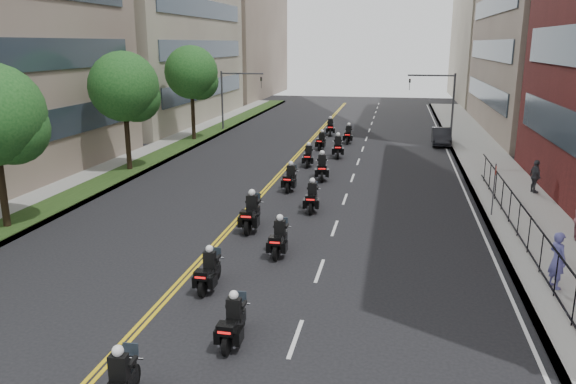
% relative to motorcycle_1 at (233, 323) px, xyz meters
% --- Properties ---
extents(sidewalk_right, '(4.00, 90.00, 0.15)m').
position_rel_motorcycle_1_xyz_m(sidewalk_right, '(10.46, 20.55, -0.53)').
color(sidewalk_right, gray).
rests_on(sidewalk_right, ground).
extents(sidewalk_left, '(4.00, 90.00, 0.15)m').
position_rel_motorcycle_1_xyz_m(sidewalk_left, '(-13.54, 20.55, -0.53)').
color(sidewalk_left, gray).
rests_on(sidewalk_left, ground).
extents(grass_strip, '(2.00, 90.00, 0.04)m').
position_rel_motorcycle_1_xyz_m(grass_strip, '(-12.74, 20.55, -0.43)').
color(grass_strip, '#1D3513').
rests_on(grass_strip, sidewalk_left).
extents(building_right_far, '(15.00, 28.00, 26.00)m').
position_rel_motorcycle_1_xyz_m(building_right_far, '(19.96, 73.55, 12.40)').
color(building_right_far, gray).
rests_on(building_right_far, ground).
extents(building_left_far, '(16.00, 28.00, 26.00)m').
position_rel_motorcycle_1_xyz_m(building_left_far, '(-23.54, 73.55, 12.40)').
color(building_left_far, '#796659').
rests_on(building_left_far, ground).
extents(iron_fence, '(0.05, 28.00, 1.50)m').
position_rel_motorcycle_1_xyz_m(iron_fence, '(9.46, 7.55, 0.30)').
color(iron_fence, black).
rests_on(iron_fence, sidewalk_right).
extents(street_trees, '(4.40, 38.40, 7.98)m').
position_rel_motorcycle_1_xyz_m(street_trees, '(-12.58, 14.15, 4.53)').
color(street_trees, black).
rests_on(street_trees, ground).
extents(traffic_signal_right, '(4.09, 0.20, 5.60)m').
position_rel_motorcycle_1_xyz_m(traffic_signal_right, '(8.00, 37.55, 3.10)').
color(traffic_signal_right, '#3F3F44').
rests_on(traffic_signal_right, ground).
extents(traffic_signal_left, '(4.09, 0.20, 5.60)m').
position_rel_motorcycle_1_xyz_m(traffic_signal_left, '(-11.07, 37.55, 3.10)').
color(traffic_signal_left, '#3F3F44').
rests_on(traffic_signal_left, ground).
extents(motorcycle_1, '(0.47, 2.06, 1.52)m').
position_rel_motorcycle_1_xyz_m(motorcycle_1, '(0.00, 0.00, 0.00)').
color(motorcycle_1, black).
rests_on(motorcycle_1, ground).
extents(motorcycle_2, '(0.48, 2.07, 1.53)m').
position_rel_motorcycle_1_xyz_m(motorcycle_2, '(-1.82, 3.29, 0.00)').
color(motorcycle_2, black).
rests_on(motorcycle_2, ground).
extents(motorcycle_3, '(0.50, 2.19, 1.62)m').
position_rel_motorcycle_1_xyz_m(motorcycle_3, '(-0.14, 6.90, 0.04)').
color(motorcycle_3, black).
rests_on(motorcycle_3, ground).
extents(motorcycle_4, '(0.58, 2.50, 1.84)m').
position_rel_motorcycle_1_xyz_m(motorcycle_4, '(-1.98, 9.64, 0.13)').
color(motorcycle_4, black).
rests_on(motorcycle_4, ground).
extents(motorcycle_5, '(0.56, 2.26, 1.66)m').
position_rel_motorcycle_1_xyz_m(motorcycle_5, '(0.24, 13.05, 0.06)').
color(motorcycle_5, black).
rests_on(motorcycle_5, ground).
extents(motorcycle_6, '(0.52, 2.26, 1.67)m').
position_rel_motorcycle_1_xyz_m(motorcycle_6, '(-1.58, 16.85, 0.06)').
color(motorcycle_6, black).
rests_on(motorcycle_6, ground).
extents(motorcycle_7, '(0.74, 2.44, 1.80)m').
position_rel_motorcycle_1_xyz_m(motorcycle_7, '(-0.16, 19.74, 0.11)').
color(motorcycle_7, black).
rests_on(motorcycle_7, ground).
extents(motorcycle_8, '(0.56, 2.20, 1.63)m').
position_rel_motorcycle_1_xyz_m(motorcycle_8, '(-1.58, 23.49, 0.04)').
color(motorcycle_8, black).
rests_on(motorcycle_8, ground).
extents(motorcycle_9, '(0.71, 2.47, 1.82)m').
position_rel_motorcycle_1_xyz_m(motorcycle_9, '(0.06, 26.87, 0.12)').
color(motorcycle_9, black).
rests_on(motorcycle_9, ground).
extents(motorcycle_10, '(0.57, 2.13, 1.57)m').
position_rel_motorcycle_1_xyz_m(motorcycle_10, '(-1.53, 29.80, 0.02)').
color(motorcycle_10, black).
rests_on(motorcycle_10, ground).
extents(motorcycle_11, '(0.53, 2.30, 1.70)m').
position_rel_motorcycle_1_xyz_m(motorcycle_11, '(0.29, 33.08, 0.07)').
color(motorcycle_11, black).
rests_on(motorcycle_11, ground).
extents(motorcycle_12, '(0.70, 2.34, 1.73)m').
position_rel_motorcycle_1_xyz_m(motorcycle_12, '(-1.68, 36.89, 0.08)').
color(motorcycle_12, black).
rests_on(motorcycle_12, ground).
extents(parked_sedan, '(1.52, 4.21, 1.38)m').
position_rel_motorcycle_1_xyz_m(parked_sedan, '(7.86, 33.75, 0.09)').
color(parked_sedan, black).
rests_on(parked_sedan, ground).
extents(pedestrian_a, '(0.72, 0.84, 1.95)m').
position_rel_motorcycle_1_xyz_m(pedestrian_a, '(9.66, 5.30, 0.52)').
color(pedestrian_a, '#56559B').
rests_on(pedestrian_a, sidewalk_right).
extents(pedestrian_c, '(0.69, 1.15, 1.83)m').
position_rel_motorcycle_1_xyz_m(pedestrian_c, '(11.78, 18.30, 0.46)').
color(pedestrian_c, '#3D3F45').
rests_on(pedestrian_c, sidewalk_right).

